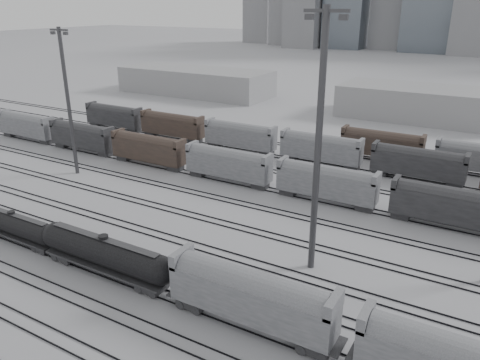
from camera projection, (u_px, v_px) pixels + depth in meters
The scene contains 11 objects.
ground at pixel (141, 293), 47.88m from camera, with size 900.00×900.00×0.00m, color #BCBCC1.
tracks at pixel (229, 227), 62.01m from camera, with size 220.00×71.50×0.16m.
tank_car_a at pixel (13, 224), 57.89m from camera, with size 15.33×2.56×3.79m.
tank_car_b at pixel (105, 253), 50.41m from camera, with size 18.33×3.05×4.53m.
hopper_car_a at pixel (251, 295), 41.68m from camera, with size 15.94×3.17×5.70m.
light_mast_b at pixel (68, 99), 77.12m from camera, with size 3.90×0.62×24.39m.
light_mast_c at pixel (318, 141), 47.52m from camera, with size 4.44×0.71×27.76m.
bg_string_near at pixel (326, 184), 69.03m from camera, with size 151.00×3.00×5.60m.
bg_string_mid at pixel (418, 165), 77.29m from camera, with size 151.00×3.00×5.60m.
warehouse_left at pixel (195, 81), 151.40m from camera, with size 50.00×18.00×8.00m, color gray.
warehouse_mid at pixel (421, 103), 118.64m from camera, with size 40.00×18.00×8.00m, color gray.
Camera 1 is at (29.13, -30.07, 27.91)m, focal length 35.00 mm.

